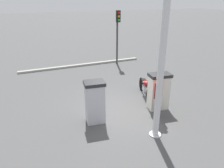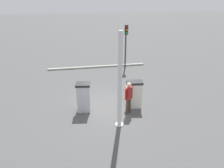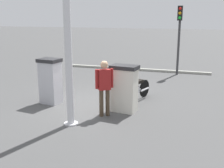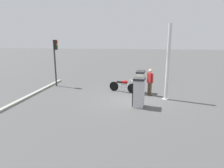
# 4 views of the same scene
# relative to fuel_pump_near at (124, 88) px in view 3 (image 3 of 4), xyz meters

# --- Properties ---
(ground_plane) EXTENTS (120.00, 120.00, 0.00)m
(ground_plane) POSITION_rel_fuel_pump_near_xyz_m (0.39, 1.35, -0.77)
(ground_plane) COLOR #4C4C4C
(fuel_pump_near) EXTENTS (0.65, 0.91, 1.51)m
(fuel_pump_near) POSITION_rel_fuel_pump_near_xyz_m (0.00, 0.00, 0.00)
(fuel_pump_near) COLOR silver
(fuel_pump_near) RESTS_ON ground
(fuel_pump_far) EXTENTS (0.68, 0.78, 1.59)m
(fuel_pump_far) POSITION_rel_fuel_pump_near_xyz_m (0.00, 2.70, 0.04)
(fuel_pump_far) COLOR silver
(fuel_pump_far) RESTS_ON ground
(motorcycle_near_pump) EXTENTS (1.95, 0.77, 0.97)m
(motorcycle_near_pump) POSITION_rel_fuel_pump_near_xyz_m (1.14, -0.07, -0.28)
(motorcycle_near_pump) COLOR black
(motorcycle_near_pump) RESTS_ON ground
(attendant_person) EXTENTS (0.42, 0.51, 1.72)m
(attendant_person) POSITION_rel_fuel_pump_near_xyz_m (-0.61, 0.45, 0.23)
(attendant_person) COLOR #473828
(attendant_person) RESTS_ON ground
(roadside_traffic_light) EXTENTS (0.38, 0.24, 3.51)m
(roadside_traffic_light) POSITION_rel_fuel_pump_near_xyz_m (6.41, -0.97, 1.64)
(roadside_traffic_light) COLOR #38383A
(roadside_traffic_light) RESTS_ON ground
(canopy_support_pole) EXTENTS (0.40, 0.40, 4.43)m
(canopy_support_pole) POSITION_rel_fuel_pump_near_xyz_m (-1.58, 1.11, 1.37)
(canopy_support_pole) COLOR silver
(canopy_support_pole) RESTS_ON ground
(road_edge_kerb) EXTENTS (0.39, 8.12, 0.12)m
(road_edge_kerb) POSITION_rel_fuel_pump_near_xyz_m (6.90, 1.35, -0.71)
(road_edge_kerb) COLOR #9E9E93
(road_edge_kerb) RESTS_ON ground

